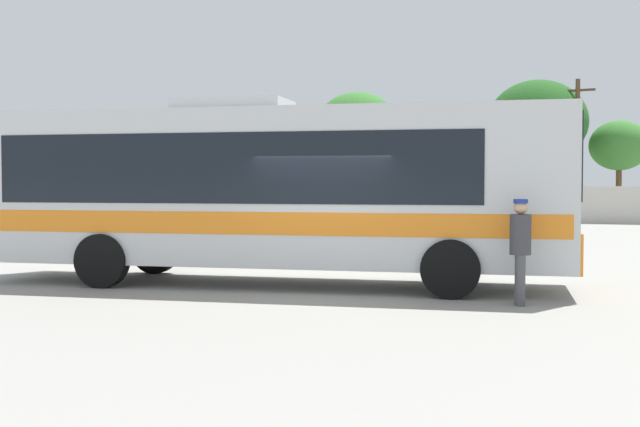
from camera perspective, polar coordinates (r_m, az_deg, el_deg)
The scene contains 11 objects.
ground_plane at distance 24.59m, azimuth 7.77°, elevation -2.48°, with size 300.00×300.00×0.00m, color gray.
perimeter_wall at distance 41.29m, azimuth 12.05°, elevation 0.68°, with size 80.00×0.30×1.81m, color beige.
coach_bus_silver_orange at distance 15.86m, azimuth -3.65°, elevation 1.97°, with size 11.57×3.64×3.66m.
attendant_by_bus_door at distance 13.53m, azimuth 14.10°, elevation -2.19°, with size 0.41×0.41×1.75m.
parked_car_leftmost_red at distance 41.26m, azimuth -7.66°, elevation 0.54°, with size 4.20×2.11×1.49m.
parked_car_second_grey at distance 38.68m, azimuth -0.94°, elevation 0.47°, with size 4.46×2.21×1.52m.
utility_pole_near at distance 44.58m, azimuth 17.87°, elevation 4.59°, with size 1.78×0.53×7.45m.
roadside_tree_left at distance 49.49m, azimuth -5.91°, elevation 4.37°, with size 3.59×3.59×5.37m.
roadside_tree_midleft at distance 49.73m, azimuth 2.67°, elevation 6.10°, with size 5.20×5.20×7.55m.
roadside_tree_midright at distance 46.00m, azimuth 15.25°, elevation 6.31°, with size 5.45×5.45×7.64m.
roadside_tree_right at distance 47.83m, azimuth 20.57°, elevation 4.54°, with size 3.30×3.30×5.46m.
Camera 1 is at (4.44, -14.10, 2.04)m, focal length 44.87 mm.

